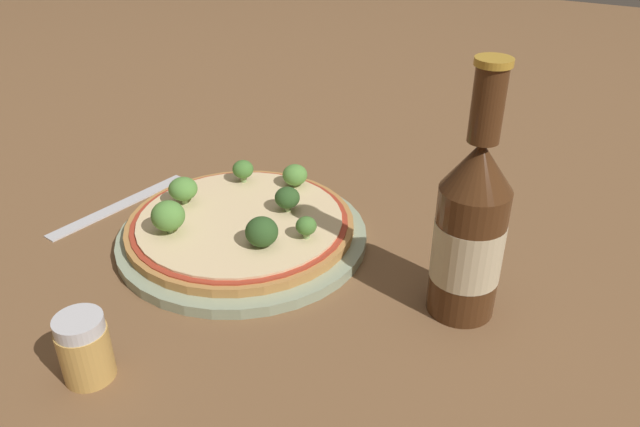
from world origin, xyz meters
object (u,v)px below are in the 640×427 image
object	(u,v)px
pizza	(241,223)
beer_bottle	(470,230)
pepper_shaker	(85,348)
fork	(120,205)

from	to	relation	value
pizza	beer_bottle	world-z (taller)	beer_bottle
beer_bottle	pizza	bearing A→B (deg)	179.13
pepper_shaker	fork	size ratio (longest dim) A/B	0.31
beer_bottle	fork	size ratio (longest dim) A/B	1.24
beer_bottle	pepper_shaker	world-z (taller)	beer_bottle
fork	pizza	bearing A→B (deg)	-76.50
pizza	beer_bottle	bearing A→B (deg)	-0.87
pepper_shaker	fork	world-z (taller)	pepper_shaker
pizza	pepper_shaker	xyz separation A→B (m)	(0.01, -0.24, 0.01)
beer_bottle	pepper_shaker	xyz separation A→B (m)	(-0.24, -0.23, -0.06)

